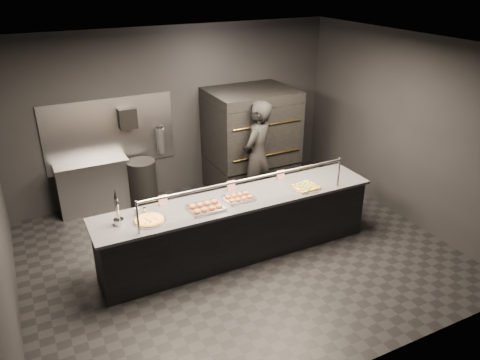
% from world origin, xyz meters
% --- Properties ---
extents(room, '(6.04, 6.00, 3.00)m').
position_xyz_m(room, '(-0.02, 0.05, 1.50)').
color(room, black).
rests_on(room, ground).
extents(service_counter, '(4.10, 0.78, 1.37)m').
position_xyz_m(service_counter, '(0.00, -0.00, 0.46)').
color(service_counter, black).
rests_on(service_counter, ground).
extents(pizza_oven, '(1.50, 1.23, 1.91)m').
position_xyz_m(pizza_oven, '(1.20, 1.90, 0.97)').
color(pizza_oven, black).
rests_on(pizza_oven, ground).
extents(prep_shelf, '(1.20, 0.35, 0.90)m').
position_xyz_m(prep_shelf, '(-1.60, 2.32, 0.45)').
color(prep_shelf, '#99999E').
rests_on(prep_shelf, ground).
extents(towel_dispenser, '(0.30, 0.20, 0.35)m').
position_xyz_m(towel_dispenser, '(-0.90, 2.39, 1.55)').
color(towel_dispenser, black).
rests_on(towel_dispenser, room).
extents(fire_extinguisher, '(0.14, 0.14, 0.51)m').
position_xyz_m(fire_extinguisher, '(-0.35, 2.40, 1.06)').
color(fire_extinguisher, '#B2B2B7').
rests_on(fire_extinguisher, room).
extents(beer_tap, '(0.13, 0.18, 0.50)m').
position_xyz_m(beer_tap, '(-1.67, 0.03, 1.06)').
color(beer_tap, silver).
rests_on(beer_tap, service_counter).
extents(round_pizza, '(0.43, 0.43, 0.03)m').
position_xyz_m(round_pizza, '(-1.30, -0.06, 0.94)').
color(round_pizza, silver).
rests_on(round_pizza, service_counter).
extents(slider_tray_a, '(0.50, 0.40, 0.07)m').
position_xyz_m(slider_tray_a, '(-0.53, -0.09, 0.95)').
color(slider_tray_a, silver).
rests_on(slider_tray_a, service_counter).
extents(slider_tray_b, '(0.45, 0.37, 0.06)m').
position_xyz_m(slider_tray_b, '(-0.00, -0.03, 0.94)').
color(slider_tray_b, silver).
rests_on(slider_tray_b, service_counter).
extents(square_pizza, '(0.43, 0.43, 0.05)m').
position_xyz_m(square_pizza, '(1.03, -0.15, 0.94)').
color(square_pizza, silver).
rests_on(square_pizza, service_counter).
extents(condiment_jar, '(0.16, 0.06, 0.10)m').
position_xyz_m(condiment_jar, '(-1.37, 0.17, 0.97)').
color(condiment_jar, silver).
rests_on(condiment_jar, service_counter).
extents(tent_cards, '(1.99, 0.04, 0.15)m').
position_xyz_m(tent_cards, '(-0.04, 0.28, 1.00)').
color(tent_cards, white).
rests_on(tent_cards, service_counter).
extents(trash_bin, '(0.50, 0.50, 0.83)m').
position_xyz_m(trash_bin, '(-0.80, 2.16, 0.41)').
color(trash_bin, black).
rests_on(trash_bin, ground).
extents(worker, '(0.84, 0.78, 1.92)m').
position_xyz_m(worker, '(0.95, 1.18, 0.96)').
color(worker, black).
rests_on(worker, ground).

